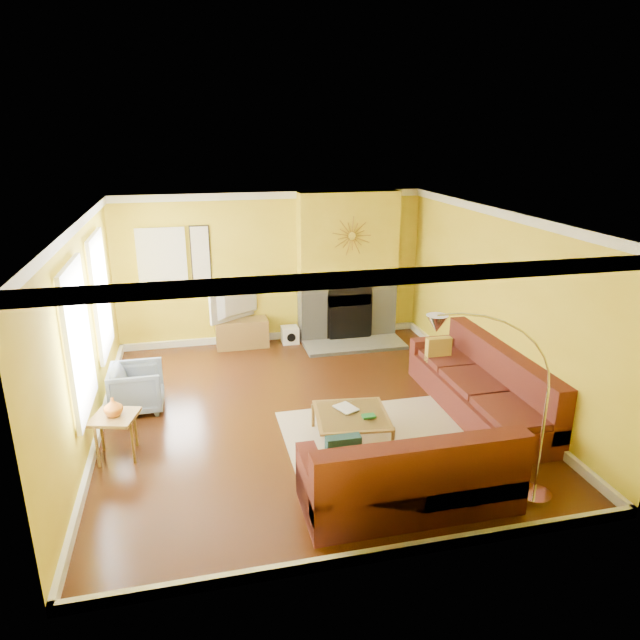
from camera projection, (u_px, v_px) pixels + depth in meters
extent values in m
cube|color=#512811|center=(307.00, 412.00, 7.91)|extent=(5.50, 6.00, 0.02)
cube|color=white|center=(306.00, 215.00, 7.05)|extent=(5.50, 6.00, 0.02)
cube|color=yellow|center=(272.00, 268.00, 10.26)|extent=(5.50, 0.02, 2.70)
cube|color=yellow|center=(381.00, 430.00, 4.70)|extent=(5.50, 0.02, 2.70)
cube|color=yellow|center=(83.00, 335.00, 6.89)|extent=(0.02, 6.00, 2.70)
cube|color=yellow|center=(497.00, 305.00, 8.08)|extent=(0.02, 6.00, 2.70)
cube|color=white|center=(99.00, 295.00, 8.05)|extent=(0.06, 1.22, 1.72)
cube|color=white|center=(77.00, 340.00, 6.30)|extent=(0.06, 1.22, 1.72)
cube|color=white|center=(162.00, 263.00, 9.75)|extent=(0.82, 0.06, 1.22)
cube|color=white|center=(201.00, 258.00, 9.88)|extent=(0.34, 0.04, 1.14)
cube|color=white|center=(351.00, 275.00, 10.17)|extent=(1.92, 0.22, 0.08)
cube|color=gray|center=(355.00, 345.00, 10.27)|extent=(1.80, 0.70, 0.06)
cube|color=beige|center=(379.00, 435.00, 7.27)|extent=(2.40, 1.80, 0.02)
cube|color=olive|center=(242.00, 333.00, 10.22)|extent=(0.92, 0.42, 0.51)
imported|color=black|center=(241.00, 302.00, 10.03)|extent=(1.04, 0.74, 0.66)
cube|color=white|center=(290.00, 335.00, 10.44)|extent=(0.30, 0.30, 0.30)
imported|color=slate|center=(137.00, 388.00, 7.87)|extent=(0.71, 0.69, 0.65)
imported|color=orange|center=(113.00, 407.00, 6.61)|extent=(0.26, 0.26, 0.23)
imported|color=white|center=(339.00, 411.00, 7.14)|extent=(0.32, 0.36, 0.03)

